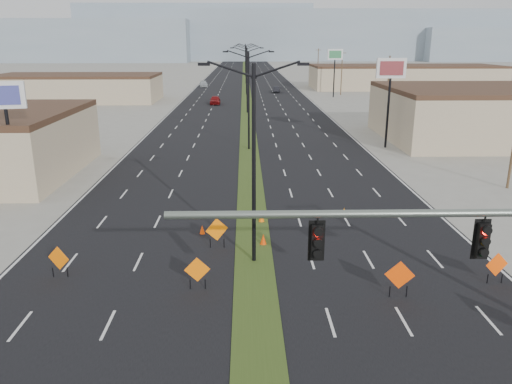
{
  "coord_description": "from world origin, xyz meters",
  "views": [
    {
      "loc": [
        -0.44,
        -11.79,
        10.98
      ],
      "look_at": [
        0.15,
        13.84,
        3.2
      ],
      "focal_mm": 35.0,
      "sensor_mm": 36.0,
      "label": 1
    }
  ],
  "objects_px": {
    "streetlight_4": "(246,63)",
    "streetlight_6": "(245,57)",
    "car_far": "(204,84)",
    "construction_sign_2": "(217,230)",
    "streetlight_2": "(247,78)",
    "construction_sign_4": "(497,266)",
    "pole_sign_west": "(5,106)",
    "streetlight_1": "(249,97)",
    "streetlight_3": "(246,69)",
    "cone_1": "(261,217)",
    "cone_3": "(202,230)",
    "streetlight_0": "(254,160)",
    "cone_2": "(344,212)",
    "streetlight_5": "(245,59)",
    "construction_sign_1": "(197,271)",
    "car_left": "(215,100)",
    "construction_sign_3": "(400,276)",
    "cone_0": "(263,239)",
    "pole_sign_east_far": "(335,58)",
    "pole_sign_east_near": "(391,75)",
    "construction_sign_0": "(59,259)",
    "car_mid": "(277,90)"
  },
  "relations": [
    {
      "from": "streetlight_4",
      "to": "streetlight_6",
      "type": "bearing_deg",
      "value": 90.0
    },
    {
      "from": "car_far",
      "to": "construction_sign_2",
      "type": "relative_size",
      "value": 2.72
    },
    {
      "from": "streetlight_2",
      "to": "car_far",
      "type": "distance_m",
      "value": 48.58
    },
    {
      "from": "construction_sign_4",
      "to": "pole_sign_west",
      "type": "distance_m",
      "value": 31.53
    },
    {
      "from": "streetlight_1",
      "to": "car_far",
      "type": "xyz_separation_m",
      "value": [
        -10.59,
        75.17,
        -4.73
      ]
    },
    {
      "from": "streetlight_3",
      "to": "cone_1",
      "type": "height_order",
      "value": "streetlight_3"
    },
    {
      "from": "streetlight_4",
      "to": "cone_3",
      "type": "bearing_deg",
      "value": -91.59
    },
    {
      "from": "streetlight_0",
      "to": "cone_2",
      "type": "distance_m",
      "value": 10.52
    },
    {
      "from": "streetlight_5",
      "to": "cone_1",
      "type": "distance_m",
      "value": 134.28
    },
    {
      "from": "cone_1",
      "to": "cone_3",
      "type": "xyz_separation_m",
      "value": [
        -3.58,
        -1.94,
        -0.05
      ]
    },
    {
      "from": "construction_sign_1",
      "to": "car_left",
      "type": "bearing_deg",
      "value": 87.56
    },
    {
      "from": "streetlight_5",
      "to": "cone_3",
      "type": "relative_size",
      "value": 18.5
    },
    {
      "from": "car_far",
      "to": "construction_sign_3",
      "type": "bearing_deg",
      "value": -87.77
    },
    {
      "from": "streetlight_5",
      "to": "construction_sign_4",
      "type": "distance_m",
      "value": 143.28
    },
    {
      "from": "streetlight_2",
      "to": "cone_0",
      "type": "height_order",
      "value": "streetlight_2"
    },
    {
      "from": "construction_sign_2",
      "to": "cone_2",
      "type": "bearing_deg",
      "value": 7.64
    },
    {
      "from": "construction_sign_4",
      "to": "pole_sign_east_far",
      "type": "height_order",
      "value": "pole_sign_east_far"
    },
    {
      "from": "pole_sign_west",
      "to": "streetlight_1",
      "type": "bearing_deg",
      "value": 32.77
    },
    {
      "from": "cone_0",
      "to": "pole_sign_east_near",
      "type": "xyz_separation_m",
      "value": [
        14.13,
        26.47,
        7.26
      ]
    },
    {
      "from": "pole_sign_east_far",
      "to": "streetlight_4",
      "type": "bearing_deg",
      "value": 112.51
    },
    {
      "from": "construction_sign_0",
      "to": "cone_2",
      "type": "xyz_separation_m",
      "value": [
        15.45,
        8.53,
        -0.67
      ]
    },
    {
      "from": "cone_0",
      "to": "cone_1",
      "type": "distance_m",
      "value": 3.68
    },
    {
      "from": "streetlight_4",
      "to": "car_left",
      "type": "relative_size",
      "value": 2.25
    },
    {
      "from": "car_mid",
      "to": "cone_3",
      "type": "bearing_deg",
      "value": -89.77
    },
    {
      "from": "streetlight_1",
      "to": "pole_sign_east_far",
      "type": "distance_m",
      "value": 53.49
    },
    {
      "from": "car_mid",
      "to": "pole_sign_east_far",
      "type": "xyz_separation_m",
      "value": [
        10.92,
        -9.9,
        7.07
      ]
    },
    {
      "from": "cone_2",
      "to": "pole_sign_west",
      "type": "relative_size",
      "value": 0.06
    },
    {
      "from": "streetlight_1",
      "to": "cone_1",
      "type": "bearing_deg",
      "value": -88.48
    },
    {
      "from": "cone_2",
      "to": "construction_sign_3",
      "type": "bearing_deg",
      "value": -88.29
    },
    {
      "from": "streetlight_6",
      "to": "construction_sign_2",
      "type": "height_order",
      "value": "streetlight_6"
    },
    {
      "from": "construction_sign_0",
      "to": "construction_sign_2",
      "type": "relative_size",
      "value": 0.92
    },
    {
      "from": "construction_sign_1",
      "to": "construction_sign_4",
      "type": "xyz_separation_m",
      "value": [
        13.96,
        0.24,
        -0.02
      ]
    },
    {
      "from": "streetlight_6",
      "to": "construction_sign_2",
      "type": "xyz_separation_m",
      "value": [
        -2.0,
        -166.21,
        -4.4
      ]
    },
    {
      "from": "construction_sign_3",
      "to": "cone_0",
      "type": "distance_m",
      "value": 8.45
    },
    {
      "from": "cone_2",
      "to": "construction_sign_1",
      "type": "bearing_deg",
      "value": -131.2
    },
    {
      "from": "construction_sign_1",
      "to": "pole_sign_west",
      "type": "relative_size",
      "value": 0.19
    },
    {
      "from": "streetlight_3",
      "to": "streetlight_5",
      "type": "bearing_deg",
      "value": 90.0
    },
    {
      "from": "streetlight_3",
      "to": "car_far",
      "type": "relative_size",
      "value": 2.12
    },
    {
      "from": "streetlight_3",
      "to": "car_mid",
      "type": "distance_m",
      "value": 9.32
    },
    {
      "from": "car_mid",
      "to": "construction_sign_4",
      "type": "height_order",
      "value": "construction_sign_4"
    },
    {
      "from": "streetlight_2",
      "to": "streetlight_6",
      "type": "height_order",
      "value": "same"
    },
    {
      "from": "car_left",
      "to": "pole_sign_west",
      "type": "relative_size",
      "value": 0.53
    },
    {
      "from": "streetlight_3",
      "to": "cone_0",
      "type": "bearing_deg",
      "value": -89.6
    },
    {
      "from": "cone_2",
      "to": "streetlight_6",
      "type": "bearing_deg",
      "value": 92.15
    },
    {
      "from": "streetlight_1",
      "to": "pole_sign_west",
      "type": "height_order",
      "value": "streetlight_1"
    },
    {
      "from": "construction_sign_0",
      "to": "construction_sign_4",
      "type": "bearing_deg",
      "value": 17.38
    },
    {
      "from": "construction_sign_3",
      "to": "construction_sign_4",
      "type": "bearing_deg",
      "value": 22.11
    },
    {
      "from": "cone_3",
      "to": "pole_sign_east_near",
      "type": "xyz_separation_m",
      "value": [
        17.69,
        24.73,
        7.31
      ]
    },
    {
      "from": "construction_sign_1",
      "to": "cone_3",
      "type": "height_order",
      "value": "construction_sign_1"
    },
    {
      "from": "construction_sign_1",
      "to": "construction_sign_3",
      "type": "relative_size",
      "value": 0.9
    }
  ]
}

